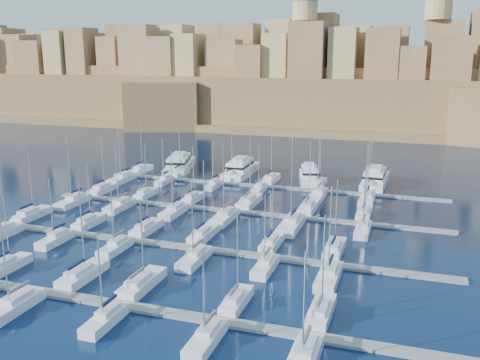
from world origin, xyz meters
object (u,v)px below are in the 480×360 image
(sailboat_4, at_px, (236,301))
(motor_yacht_c, at_px, (309,176))
(sailboat_2, at_px, (83,274))
(motor_yacht_b, at_px, (241,169))
(motor_yacht_d, at_px, (375,179))
(motor_yacht_a, at_px, (179,164))

(sailboat_4, xyz_separation_m, motor_yacht_c, (-4.37, 69.53, 1.00))
(sailboat_2, distance_m, sailboat_4, 23.76)
(motor_yacht_b, relative_size, motor_yacht_c, 1.25)
(sailboat_2, bearing_deg, motor_yacht_d, 63.29)
(motor_yacht_b, height_order, motor_yacht_d, same)
(motor_yacht_c, bearing_deg, motor_yacht_d, 5.98)
(motor_yacht_b, height_order, motor_yacht_c, same)
(sailboat_2, relative_size, sailboat_4, 1.15)
(motor_yacht_b, bearing_deg, motor_yacht_a, 178.03)
(sailboat_4, distance_m, motor_yacht_c, 69.68)
(sailboat_2, height_order, motor_yacht_c, sailboat_2)
(motor_yacht_a, bearing_deg, motor_yacht_b, -1.97)
(sailboat_4, xyz_separation_m, motor_yacht_b, (-23.20, 71.53, 1.00))
(motor_yacht_a, bearing_deg, sailboat_2, -76.18)
(sailboat_2, distance_m, motor_yacht_b, 70.66)
(motor_yacht_d, bearing_deg, sailboat_4, -99.28)
(sailboat_4, distance_m, motor_yacht_d, 72.16)
(motor_yacht_b, xyz_separation_m, motor_yacht_c, (18.83, -1.99, 0.00))
(motor_yacht_c, bearing_deg, motor_yacht_b, 173.96)
(sailboat_4, relative_size, motor_yacht_a, 0.62)
(motor_yacht_c, distance_m, motor_yacht_d, 16.09)
(sailboat_4, bearing_deg, motor_yacht_a, 119.78)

